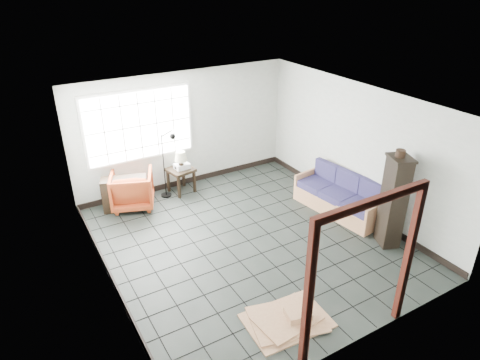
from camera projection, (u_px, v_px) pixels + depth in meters
ground at (248, 241)px, 7.89m from camera, size 5.50×5.50×0.00m
room_shell at (248, 157)px, 7.16m from camera, size 5.02×5.52×2.61m
window_panel at (139, 125)px, 8.80m from camera, size 2.32×0.08×1.52m
doorway_trim at (365, 256)px, 5.19m from camera, size 1.80×0.08×2.20m
futon_sofa at (341, 197)px, 8.74m from camera, size 0.95×1.97×0.84m
armchair at (132, 188)px, 8.86m from camera, size 1.06×1.03×0.86m
side_table at (181, 173)px, 9.40m from camera, size 0.61×0.61×0.57m
table_lamp at (181, 157)px, 9.19m from camera, size 0.30×0.30×0.42m
projector at (182, 166)px, 9.35m from camera, size 0.33×0.27×0.11m
floor_lamp at (169, 162)px, 9.07m from camera, size 0.41×0.33×1.52m
console_shelf at (125, 193)px, 8.79m from camera, size 0.97×0.63×0.70m
tall_shelf at (393, 201)px, 7.45m from camera, size 0.51×0.56×1.71m
pot at (400, 153)px, 7.06m from camera, size 0.21×0.21×0.12m
open_box at (353, 214)px, 8.44m from camera, size 0.74×0.38×0.42m
cardboard_pile at (288, 319)px, 6.08m from camera, size 1.23×1.00×0.17m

